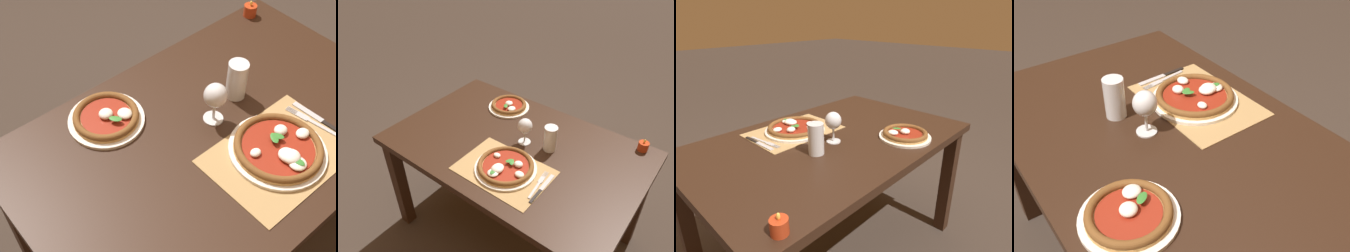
{
  "view_description": "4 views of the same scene",
  "coord_description": "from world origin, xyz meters",
  "views": [
    {
      "loc": [
        -0.81,
        -0.68,
        1.92
      ],
      "look_at": [
        -0.16,
        0.07,
        0.82
      ],
      "focal_mm": 50.0,
      "sensor_mm": 36.0,
      "label": 1
    },
    {
      "loc": [
        0.82,
        -1.15,
        1.89
      ],
      "look_at": [
        -0.07,
        0.0,
        0.84
      ],
      "focal_mm": 35.0,
      "sensor_mm": 36.0,
      "label": 2
    },
    {
      "loc": [
        0.91,
        0.96,
        1.32
      ],
      "look_at": [
        -0.07,
        0.03,
        0.79
      ],
      "focal_mm": 30.0,
      "sensor_mm": 36.0,
      "label": 3
    },
    {
      "loc": [
        -0.87,
        0.56,
        1.53
      ],
      "look_at": [
        -0.1,
        -0.01,
        0.81
      ],
      "focal_mm": 42.0,
      "sensor_mm": 36.0,
      "label": 4
    }
  ],
  "objects": [
    {
      "name": "dining_table",
      "position": [
        0.0,
        0.0,
        0.64
      ],
      "size": [
        1.39,
        0.89,
        0.74
      ],
      "color": "black",
      "rests_on": "ground"
    },
    {
      "name": "pint_glass",
      "position": [
        0.17,
        0.08,
        0.81
      ],
      "size": [
        0.07,
        0.07,
        0.15
      ],
      "color": "silver",
      "rests_on": "dining_table"
    },
    {
      "name": "pizza_far",
      "position": [
        -0.26,
        0.28,
        0.76
      ],
      "size": [
        0.26,
        0.26,
        0.05
      ],
      "color": "silver",
      "rests_on": "dining_table"
    },
    {
      "name": "fork",
      "position": [
        0.27,
        -0.18,
        0.75
      ],
      "size": [
        0.04,
        0.2,
        0.0
      ],
      "color": "#B7B7BC",
      "rests_on": "paper_placemat"
    },
    {
      "name": "ground_plane",
      "position": [
        0.0,
        0.0,
        0.0
      ],
      "size": [
        24.0,
        24.0,
        0.0
      ],
      "primitive_type": "plane",
      "color": "#382D26"
    },
    {
      "name": "paper_placemat",
      "position": [
        0.08,
        -0.2,
        0.74
      ],
      "size": [
        0.47,
        0.32,
        0.0
      ],
      "primitive_type": "cube",
      "color": "#A88451",
      "rests_on": "dining_table"
    },
    {
      "name": "votive_candle",
      "position": [
        0.57,
        0.39,
        0.76
      ],
      "size": [
        0.06,
        0.06,
        0.07
      ],
      "color": "#B23819",
      "rests_on": "dining_table"
    },
    {
      "name": "wine_glass",
      "position": [
        0.03,
        0.05,
        0.85
      ],
      "size": [
        0.08,
        0.08,
        0.16
      ],
      "color": "silver",
      "rests_on": "dining_table"
    },
    {
      "name": "knife",
      "position": [
        0.3,
        -0.19,
        0.75
      ],
      "size": [
        0.03,
        0.22,
        0.01
      ],
      "color": "black",
      "rests_on": "paper_placemat"
    },
    {
      "name": "pizza_near",
      "position": [
        0.08,
        -0.2,
        0.76
      ],
      "size": [
        0.32,
        0.32,
        0.05
      ],
      "color": "silver",
      "rests_on": "paper_placemat"
    }
  ]
}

